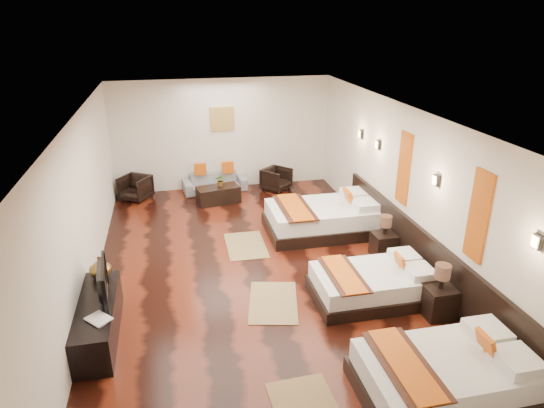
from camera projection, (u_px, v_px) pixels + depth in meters
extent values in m
cube|color=black|center=(258.00, 276.00, 8.34)|extent=(5.50, 9.50, 0.01)
cube|color=white|center=(256.00, 117.00, 7.29)|extent=(5.50, 9.50, 0.01)
cube|color=silver|center=(223.00, 134.00, 12.12)|extent=(5.50, 0.01, 2.80)
cube|color=silver|center=(80.00, 216.00, 7.27)|extent=(0.01, 9.50, 2.80)
cube|color=silver|center=(411.00, 190.00, 8.35)|extent=(0.01, 9.50, 2.80)
cube|color=black|center=(426.00, 259.00, 7.98)|extent=(0.08, 6.60, 0.90)
cube|color=black|center=(443.00, 385.00, 5.75)|extent=(2.06, 1.28, 0.22)
cube|color=white|center=(446.00, 369.00, 5.66)|extent=(1.97, 1.18, 0.29)
cube|color=#C8550E|center=(486.00, 345.00, 5.65)|extent=(0.15, 0.31, 0.32)
cube|color=#38190F|center=(405.00, 365.00, 5.49)|extent=(0.54, 1.30, 0.02)
cube|color=#C8550E|center=(405.00, 364.00, 5.48)|extent=(0.37, 1.30, 0.02)
cube|color=black|center=(371.00, 292.00, 7.69)|extent=(1.91, 1.18, 0.20)
cube|color=white|center=(373.00, 279.00, 7.61)|extent=(1.82, 1.09, 0.27)
cube|color=#C8550E|center=(400.00, 263.00, 7.60)|extent=(0.14, 0.29, 0.29)
cube|color=#38190F|center=(344.00, 275.00, 7.45)|extent=(0.50, 1.20, 0.02)
cube|color=#C8550E|center=(344.00, 274.00, 7.45)|extent=(0.34, 1.20, 0.02)
cube|color=black|center=(322.00, 226.00, 10.02)|extent=(2.33, 1.44, 0.24)
cube|color=white|center=(323.00, 213.00, 9.91)|extent=(2.22, 1.33, 0.33)
cube|color=#C8550E|center=(349.00, 198.00, 9.91)|extent=(0.17, 0.35, 0.36)
cube|color=#38190F|center=(295.00, 208.00, 9.72)|extent=(0.61, 1.46, 0.02)
cube|color=#C8550E|center=(295.00, 207.00, 9.72)|extent=(0.42, 1.46, 0.02)
cube|color=black|center=(438.00, 301.00, 7.18)|extent=(0.44, 0.44, 0.49)
cylinder|color=black|center=(441.00, 282.00, 7.06)|extent=(0.08, 0.08, 0.19)
cylinder|color=#3F2619|center=(443.00, 271.00, 6.99)|extent=(0.23, 0.23, 0.21)
cube|color=black|center=(383.00, 245.00, 8.95)|extent=(0.42, 0.42, 0.46)
cylinder|color=black|center=(385.00, 229.00, 8.82)|extent=(0.07, 0.07, 0.19)
cylinder|color=#3F2619|center=(386.00, 221.00, 8.76)|extent=(0.22, 0.22, 0.20)
cube|color=olive|center=(273.00, 302.00, 7.59)|extent=(0.99, 1.33, 0.01)
cube|color=olive|center=(246.00, 245.00, 9.43)|extent=(0.77, 1.21, 0.01)
cube|color=black|center=(98.00, 320.00, 6.70)|extent=(0.50, 1.80, 0.55)
imported|color=black|center=(98.00, 282.00, 6.62)|extent=(0.20, 0.90, 0.52)
imported|color=black|center=(91.00, 324.00, 6.14)|extent=(0.40, 0.40, 0.03)
imported|color=brown|center=(100.00, 267.00, 7.18)|extent=(0.35, 0.35, 0.34)
imported|color=gray|center=(215.00, 182.00, 12.22)|extent=(1.65, 0.79, 0.47)
imported|color=black|center=(135.00, 188.00, 11.66)|extent=(0.90, 0.90, 0.60)
imported|color=black|center=(276.00, 179.00, 12.28)|extent=(0.89, 0.89, 0.58)
cube|color=black|center=(218.00, 195.00, 11.50)|extent=(1.08, 0.69, 0.40)
imported|color=#22531B|center=(221.00, 180.00, 11.44)|extent=(0.30, 0.27, 0.29)
cube|color=#D86014|center=(479.00, 216.00, 6.52)|extent=(0.04, 0.40, 1.30)
cube|color=#D86014|center=(404.00, 168.00, 8.51)|extent=(0.04, 0.40, 1.30)
cube|color=black|center=(537.00, 242.00, 5.46)|extent=(0.06, 0.12, 0.18)
cube|color=#FFD18C|center=(535.00, 242.00, 5.45)|extent=(0.02, 0.10, 0.14)
cube|color=black|center=(436.00, 180.00, 7.45)|extent=(0.06, 0.12, 0.18)
cube|color=#FFD18C|center=(435.00, 180.00, 7.45)|extent=(0.02, 0.10, 0.14)
cube|color=black|center=(378.00, 145.00, 9.45)|extent=(0.06, 0.12, 0.18)
cube|color=#FFD18C|center=(377.00, 145.00, 9.44)|extent=(0.02, 0.10, 0.14)
cube|color=black|center=(361.00, 134.00, 10.26)|extent=(0.06, 0.12, 0.18)
cube|color=#FFD18C|center=(360.00, 134.00, 10.26)|extent=(0.02, 0.10, 0.14)
cube|color=#AD873F|center=(222.00, 119.00, 11.95)|extent=(0.60, 0.04, 0.60)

